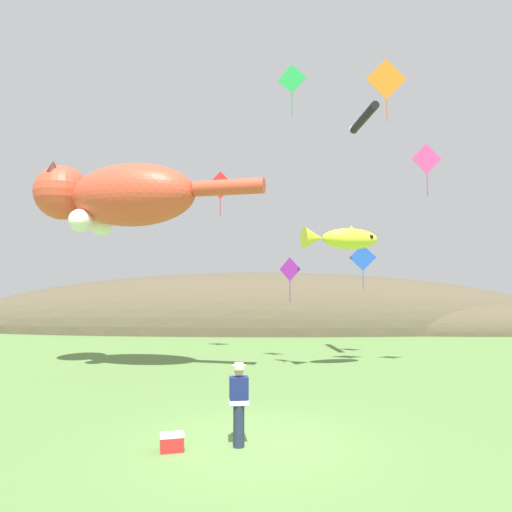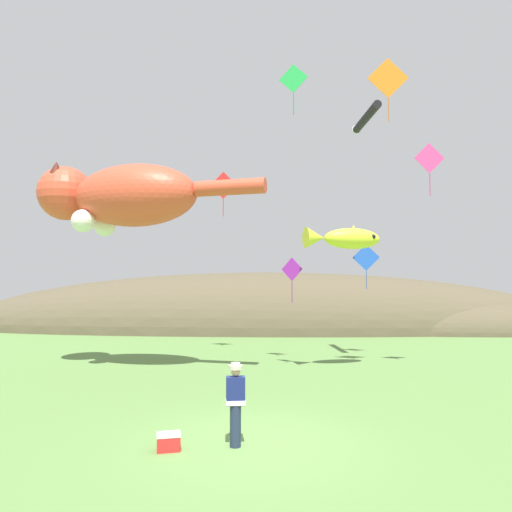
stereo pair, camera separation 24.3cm
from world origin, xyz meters
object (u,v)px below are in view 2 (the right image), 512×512
kite_diamond_orange (388,78)px  kite_diamond_blue (366,258)px  picnic_cooler (169,442)px  kite_diamond_green (293,79)px  kite_fish_windsock (344,238)px  kite_giant_cat (120,197)px  kite_spool (236,428)px  kite_tube_streamer (366,118)px  kite_diamond_violet (292,270)px  festival_attendant (236,401)px  kite_diamond_pink (429,158)px  kite_diamond_red (223,186)px

kite_diamond_orange → kite_diamond_blue: (0.25, 5.66, -6.45)m
picnic_cooler → kite_diamond_green: 14.24m
kite_fish_windsock → kite_diamond_orange: 6.27m
kite_diamond_blue → kite_diamond_orange: bearing=-92.6°
kite_giant_cat → kite_fish_windsock: kite_giant_cat is taller
kite_spool → kite_fish_windsock: kite_fish_windsock is taller
kite_fish_windsock → kite_tube_streamer: 5.97m
picnic_cooler → kite_fish_windsock: bearing=59.6°
kite_diamond_orange → kite_diamond_violet: bearing=146.7°
festival_attendant → kite_diamond_pink: (7.11, 8.14, 7.55)m
kite_diamond_orange → kite_giant_cat: bearing=172.8°
kite_diamond_red → kite_diamond_green: (3.32, -5.28, 3.09)m
picnic_cooler → kite_tube_streamer: (6.42, 10.40, 10.74)m
kite_diamond_red → kite_diamond_green: size_ratio=1.12×
kite_diamond_blue → kite_tube_streamer: bearing=-99.7°
kite_tube_streamer → kite_giant_cat: bearing=-169.8°
festival_attendant → kite_fish_windsock: bearing=66.2°
kite_diamond_red → kite_diamond_orange: 9.51m
kite_spool → picnic_cooler: size_ratio=0.44×
picnic_cooler → kite_diamond_violet: size_ratio=0.29×
kite_diamond_pink → kite_diamond_green: bearing=-174.7°
kite_diamond_green → picnic_cooler: bearing=-111.1°
kite_giant_cat → kite_tube_streamer: (10.44, 1.88, 3.86)m
kite_diamond_violet → kite_diamond_pink: (5.45, -1.10, 4.40)m
kite_fish_windsock → kite_diamond_red: size_ratio=1.43×
kite_diamond_violet → kite_spool: bearing=-101.7°
festival_attendant → kite_diamond_red: bearing=97.2°
kite_diamond_blue → picnic_cooler: bearing=-118.0°
kite_spool → kite_fish_windsock: 9.91m
kite_fish_windsock → kite_tube_streamer: bearing=52.0°
kite_diamond_blue → kite_diamond_pink: size_ratio=1.04×
festival_attendant → kite_tube_streamer: bearing=63.5°
picnic_cooler → festival_attendant: bearing=11.1°
kite_spool → kite_diamond_green: (1.75, 6.72, 11.49)m
kite_diamond_red → kite_diamond_blue: bearing=-2.8°
kite_giant_cat → kite_diamond_pink: size_ratio=4.54×
kite_fish_windsock → kite_diamond_pink: size_ratio=1.55×
kite_tube_streamer → kite_diamond_red: bearing=157.3°
picnic_cooler → kite_diamond_blue: kite_diamond_blue is taller
kite_diamond_violet → kite_tube_streamer: bearing=14.6°
kite_fish_windsock → kite_diamond_blue: 4.52m
kite_diamond_violet → kite_diamond_green: kite_diamond_green is taller
kite_giant_cat → kite_diamond_violet: size_ratio=5.07×
festival_attendant → kite_fish_windsock: 10.22m
festival_attendant → kite_diamond_violet: size_ratio=0.93×
picnic_cooler → kite_tube_streamer: 16.27m
kite_spool → kite_fish_windsock: size_ratio=0.07×
kite_diamond_green → kite_diamond_red: bearing=122.2°
kite_diamond_red → kite_diamond_violet: bearing=-48.1°
kite_tube_streamer → kite_diamond_red: kite_tube_streamer is taller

